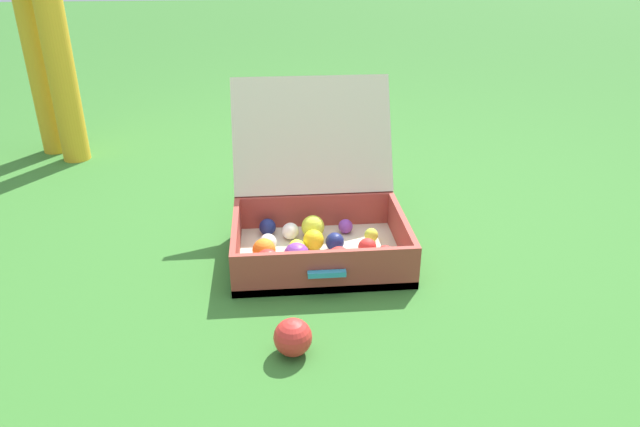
% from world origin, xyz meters
% --- Properties ---
extents(ground_plane, '(16.00, 16.00, 0.00)m').
position_xyz_m(ground_plane, '(0.00, 0.00, 0.00)').
color(ground_plane, '#336B28').
extents(open_suitcase, '(0.55, 0.63, 0.51)m').
position_xyz_m(open_suitcase, '(-0.05, 0.09, 0.11)').
color(open_suitcase, beige).
rests_on(open_suitcase, ground).
extents(stray_ball_on_grass, '(0.10, 0.10, 0.10)m').
position_xyz_m(stray_ball_on_grass, '(-0.15, -0.44, 0.05)').
color(stray_ball_on_grass, red).
rests_on(stray_ball_on_grass, ground).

